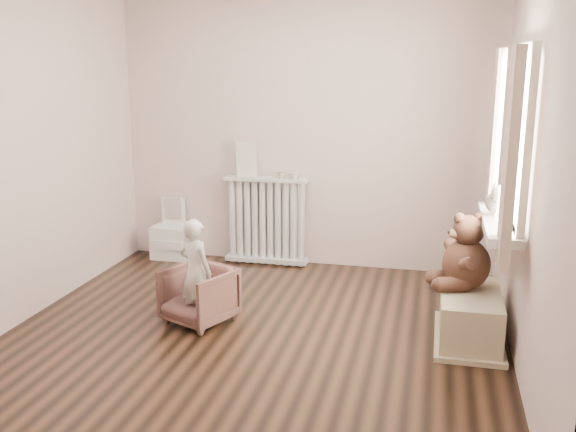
% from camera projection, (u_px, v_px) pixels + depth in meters
% --- Properties ---
extents(floor, '(3.60, 3.60, 0.01)m').
position_uv_depth(floor, '(254.00, 335.00, 4.68)').
color(floor, black).
rests_on(floor, ground).
extents(back_wall, '(3.60, 0.02, 2.60)m').
position_uv_depth(back_wall, '(305.00, 131.00, 6.07)').
color(back_wall, beige).
rests_on(back_wall, ground).
extents(front_wall, '(3.60, 0.02, 2.60)m').
position_uv_depth(front_wall, '(129.00, 221.00, 2.67)').
color(front_wall, beige).
rests_on(front_wall, ground).
extents(left_wall, '(0.02, 3.60, 2.60)m').
position_uv_depth(left_wall, '(20.00, 151.00, 4.77)').
color(left_wall, beige).
rests_on(left_wall, ground).
extents(right_wall, '(0.02, 3.60, 2.60)m').
position_uv_depth(right_wall, '(530.00, 169.00, 3.97)').
color(right_wall, beige).
rests_on(right_wall, ground).
extents(window, '(0.03, 0.90, 1.10)m').
position_uv_depth(window, '(520.00, 139.00, 4.23)').
color(window, white).
rests_on(window, right_wall).
extents(window_sill, '(0.22, 1.10, 0.06)m').
position_uv_depth(window_sill, '(499.00, 223.00, 4.38)').
color(window_sill, silver).
rests_on(window_sill, right_wall).
extents(curtain_left, '(0.06, 0.26, 1.30)m').
position_uv_depth(curtain_left, '(510.00, 160.00, 3.73)').
color(curtain_left, beige).
rests_on(curtain_left, right_wall).
extents(curtain_right, '(0.06, 0.26, 1.30)m').
position_uv_depth(curtain_right, '(495.00, 138.00, 4.81)').
color(curtain_right, beige).
rests_on(curtain_right, right_wall).
extents(radiator, '(0.82, 0.15, 0.86)m').
position_uv_depth(radiator, '(266.00, 225.00, 6.25)').
color(radiator, silver).
rests_on(radiator, floor).
extents(paper_doll, '(0.20, 0.02, 0.34)m').
position_uv_depth(paper_doll, '(247.00, 159.00, 6.14)').
color(paper_doll, beige).
rests_on(paper_doll, radiator).
extents(tin_a, '(0.09, 0.09, 0.05)m').
position_uv_depth(tin_a, '(280.00, 175.00, 6.11)').
color(tin_a, '#A59E8C').
rests_on(tin_a, radiator).
extents(tin_b, '(0.09, 0.09, 0.05)m').
position_uv_depth(tin_b, '(294.00, 176.00, 6.08)').
color(tin_b, '#A59E8C').
rests_on(tin_b, radiator).
extents(toy_vanity, '(0.39, 0.28, 0.61)m').
position_uv_depth(toy_vanity, '(172.00, 231.00, 6.47)').
color(toy_vanity, silver).
rests_on(toy_vanity, floor).
extents(armchair, '(0.61, 0.62, 0.43)m').
position_uv_depth(armchair, '(199.00, 295.00, 4.87)').
color(armchair, brown).
rests_on(armchair, floor).
extents(child, '(0.35, 0.30, 0.81)m').
position_uv_depth(child, '(196.00, 271.00, 4.77)').
color(child, beige).
rests_on(child, armchair).
extents(toy_bench, '(0.41, 0.77, 0.36)m').
position_uv_depth(toy_bench, '(470.00, 314.00, 4.55)').
color(toy_bench, '#BDB18A').
rests_on(toy_bench, floor).
extents(teddy_bear, '(0.52, 0.45, 0.54)m').
position_uv_depth(teddy_bear, '(467.00, 246.00, 4.55)').
color(teddy_bear, '#341E14').
rests_on(teddy_bear, toy_bench).
extents(plush_cat, '(0.27, 0.32, 0.23)m').
position_uv_depth(plush_cat, '(497.00, 201.00, 4.47)').
color(plush_cat, gray).
rests_on(plush_cat, window_sill).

